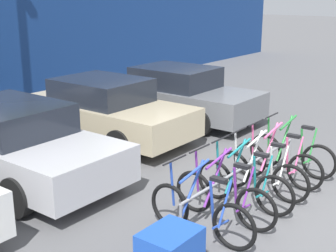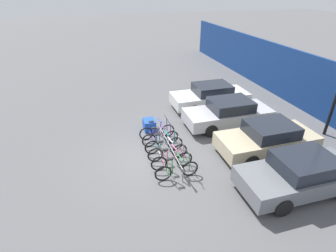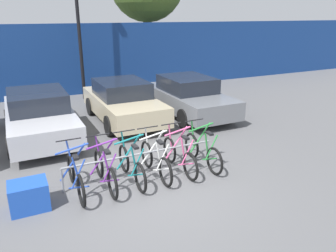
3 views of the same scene
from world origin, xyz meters
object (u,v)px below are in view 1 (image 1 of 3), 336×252
Objects in this scene: cargo_crate at (170,252)px; car_beige at (105,110)px; car_silver at (12,143)px; car_grey at (178,94)px; bicycle_purple at (224,197)px; bicycle_blue at (200,213)px; bicycle_pink at (277,163)px; bicycle_white at (261,174)px; bicycle_teal at (244,185)px; bicycle_green at (291,154)px; bike_rack at (245,170)px.

car_beige is at bearing 52.83° from cargo_crate.
car_silver and car_grey have the same top height.
cargo_crate is at bearing -173.69° from bicycle_purple.
bicycle_blue and bicycle_pink have the same top height.
bicycle_teal is at bearing -179.49° from bicycle_white.
bicycle_green is 0.41× the size of car_beige.
bicycle_teal and bicycle_pink have the same top height.
bicycle_blue is 1.21m from bicycle_teal.
car_silver is 1.05× the size of car_beige.
bicycle_white is 0.41× the size of car_beige.
bicycle_purple is 5.77m from car_grey.
bicycle_blue is 1.00× the size of bicycle_pink.
bicycle_purple is (-0.90, -0.15, -0.11)m from bike_rack.
bicycle_blue is 1.00× the size of bicycle_purple.
bicycle_pink is 2.44× the size of cargo_crate.
bicycle_pink is 3.32m from cargo_crate.
bicycle_white is at bearing -98.76° from car_beige.
car_grey reaches higher than bicycle_teal.
bicycle_blue is at bearing 11.02° from cargo_crate.
bicycle_purple is 3.95m from car_silver.
bicycle_blue is 1.00× the size of bicycle_white.
bike_rack is at bearing 151.81° from bicycle_white.
bicycle_pink is at bearing -54.85° from car_silver.
car_beige is at bearing 172.30° from car_grey.
bicycle_purple is 0.59m from bicycle_teal.
car_beige reaches higher than bicycle_teal.
bicycle_pink is at bearing 3.07° from bicycle_teal.
car_silver is 6.33× the size of cargo_crate.
car_grey reaches higher than cargo_crate.
car_grey is (4.83, 3.93, 0.31)m from bicycle_blue.
car_silver is at bearing 126.96° from bicycle_pink.
car_beige is (2.45, 4.25, 0.31)m from bicycle_blue.
bicycle_purple is at bearing -0.75° from bicycle_blue.
bicycle_purple and bicycle_white have the same top height.
bicycle_teal is 1.83m from bicycle_green.
car_silver is (-3.33, 3.83, 0.31)m from bicycle_green.
car_grey is 6.16× the size of cargo_crate.
bicycle_pink is 4.63m from car_grey.
car_grey reaches higher than bicycle_white.
car_silver reaches higher than bicycle_blue.
bicycle_white and bicycle_pink have the same top height.
bicycle_pink is (0.61, 0.00, 0.00)m from bicycle_white.
bicycle_blue and bicycle_purple have the same top height.
car_grey is at bearing -7.70° from car_beige.
bicycle_green is 0.39× the size of car_silver.
car_silver reaches higher than bicycle_white.
bicycle_white is 4.37m from car_silver.
bicycle_white is 4.31m from car_beige.
car_beige is at bearing 8.75° from car_silver.
bicycle_purple is 2.42m from bicycle_green.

